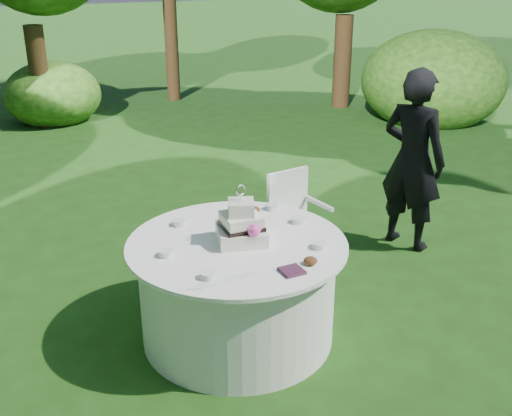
# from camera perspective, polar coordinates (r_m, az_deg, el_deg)

# --- Properties ---
(ground) EXTENTS (80.00, 80.00, 0.00)m
(ground) POSITION_cam_1_polar(r_m,az_deg,el_deg) (4.60, -1.71, -11.94)
(ground) COLOR #1B3A10
(ground) RESTS_ON ground
(napkins) EXTENTS (0.14, 0.14, 0.02)m
(napkins) POSITION_cam_1_polar(r_m,az_deg,el_deg) (3.82, 3.44, -5.99)
(napkins) COLOR #441D37
(napkins) RESTS_ON table
(feather_plume) EXTENTS (0.48, 0.07, 0.01)m
(feather_plume) POSITION_cam_1_polar(r_m,az_deg,el_deg) (3.71, -3.11, -6.92)
(feather_plume) COLOR white
(feather_plume) RESTS_ON table
(guest) EXTENTS (0.62, 0.74, 1.74)m
(guest) POSITION_cam_1_polar(r_m,az_deg,el_deg) (5.83, 14.69, 4.43)
(guest) COLOR black
(guest) RESTS_ON ground
(table) EXTENTS (1.56, 1.56, 0.77)m
(table) POSITION_cam_1_polar(r_m,az_deg,el_deg) (4.39, -1.77, -7.74)
(table) COLOR white
(table) RESTS_ON ground
(cake) EXTENTS (0.41, 0.41, 0.43)m
(cake) POSITION_cam_1_polar(r_m,az_deg,el_deg) (4.17, -1.38, -1.78)
(cake) COLOR white
(cake) RESTS_ON table
(chair) EXTENTS (0.49, 0.48, 0.89)m
(chair) POSITION_cam_1_polar(r_m,az_deg,el_deg) (5.33, 3.72, -0.54)
(chair) COLOR white
(chair) RESTS_ON ground
(votives) EXTENTS (1.17, 0.95, 0.04)m
(votives) POSITION_cam_1_polar(r_m,az_deg,el_deg) (4.26, -1.32, -2.62)
(votives) COLOR white
(votives) RESTS_ON table
(petal_cups) EXTENTS (0.15, 1.03, 0.05)m
(petal_cups) POSITION_cam_1_polar(r_m,az_deg,el_deg) (4.29, 2.28, -2.38)
(petal_cups) COLOR #562D16
(petal_cups) RESTS_ON table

